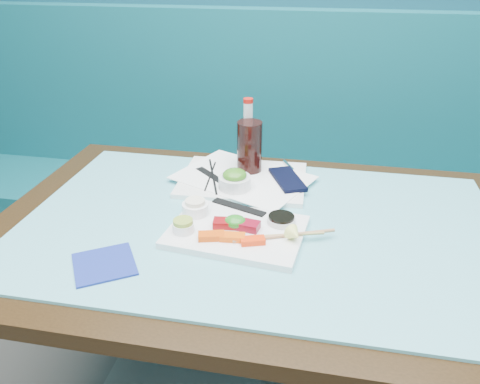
% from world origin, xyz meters
% --- Properties ---
extents(booth_bench, '(3.00, 0.56, 1.17)m').
position_xyz_m(booth_bench, '(0.00, 2.29, 0.37)').
color(booth_bench, '#0E555D').
rests_on(booth_bench, ground).
extents(dining_table, '(1.40, 0.90, 0.75)m').
position_xyz_m(dining_table, '(0.00, 1.45, 0.67)').
color(dining_table, black).
rests_on(dining_table, ground).
extents(glass_top, '(1.22, 0.76, 0.01)m').
position_xyz_m(glass_top, '(0.00, 1.45, 0.75)').
color(glass_top, '#62B9C5').
rests_on(glass_top, dining_table).
extents(sashimi_plate, '(0.35, 0.27, 0.02)m').
position_xyz_m(sashimi_plate, '(-0.05, 1.38, 0.77)').
color(sashimi_plate, white).
rests_on(sashimi_plate, glass_top).
extents(salmon_left, '(0.07, 0.05, 0.02)m').
position_xyz_m(salmon_left, '(-0.10, 1.33, 0.78)').
color(salmon_left, '#E54B09').
rests_on(salmon_left, sashimi_plate).
extents(salmon_mid, '(0.06, 0.03, 0.01)m').
position_xyz_m(salmon_mid, '(-0.05, 1.33, 0.78)').
color(salmon_mid, '#FF580A').
rests_on(salmon_mid, sashimi_plate).
extents(salmon_right, '(0.06, 0.04, 0.01)m').
position_xyz_m(salmon_right, '(0.00, 1.33, 0.78)').
color(salmon_right, '#FF350A').
rests_on(salmon_right, sashimi_plate).
extents(tuna_left, '(0.06, 0.04, 0.02)m').
position_xyz_m(tuna_left, '(-0.08, 1.39, 0.78)').
color(tuna_left, maroon).
rests_on(tuna_left, sashimi_plate).
extents(tuna_right, '(0.07, 0.05, 0.02)m').
position_xyz_m(tuna_right, '(-0.02, 1.39, 0.78)').
color(tuna_right, maroon).
rests_on(tuna_right, sashimi_plate).
extents(seaweed_garnish, '(0.07, 0.06, 0.03)m').
position_xyz_m(seaweed_garnish, '(-0.05, 1.39, 0.79)').
color(seaweed_garnish, '#227D1D').
rests_on(seaweed_garnish, sashimi_plate).
extents(ramekin_wasabi, '(0.06, 0.06, 0.02)m').
position_xyz_m(ramekin_wasabi, '(-0.17, 1.35, 0.79)').
color(ramekin_wasabi, white).
rests_on(ramekin_wasabi, sashimi_plate).
extents(wasabi_fill, '(0.05, 0.05, 0.01)m').
position_xyz_m(wasabi_fill, '(-0.17, 1.35, 0.80)').
color(wasabi_fill, '#8BA635').
rests_on(wasabi_fill, ramekin_wasabi).
extents(ramekin_ginger, '(0.08, 0.08, 0.03)m').
position_xyz_m(ramekin_ginger, '(-0.17, 1.44, 0.79)').
color(ramekin_ginger, white).
rests_on(ramekin_ginger, sashimi_plate).
extents(ginger_fill, '(0.06, 0.06, 0.01)m').
position_xyz_m(ginger_fill, '(-0.17, 1.44, 0.81)').
color(ginger_fill, '#F8EACB').
rests_on(ginger_fill, ramekin_ginger).
extents(soy_dish, '(0.08, 0.08, 0.01)m').
position_xyz_m(soy_dish, '(0.06, 1.43, 0.78)').
color(soy_dish, silver).
rests_on(soy_dish, sashimi_plate).
extents(soy_fill, '(0.08, 0.08, 0.01)m').
position_xyz_m(soy_fill, '(0.06, 1.43, 0.79)').
color(soy_fill, black).
rests_on(soy_fill, soy_dish).
extents(lemon_wedge, '(0.05, 0.05, 0.04)m').
position_xyz_m(lemon_wedge, '(0.10, 1.35, 0.79)').
color(lemon_wedge, '#FFFE78').
rests_on(lemon_wedge, sashimi_plate).
extents(chopstick_sleeve, '(0.15, 0.08, 0.00)m').
position_xyz_m(chopstick_sleeve, '(-0.06, 1.49, 0.78)').
color(chopstick_sleeve, black).
rests_on(chopstick_sleeve, sashimi_plate).
extents(wooden_chopstick_a, '(0.21, 0.07, 0.01)m').
position_xyz_m(wooden_chopstick_a, '(0.06, 1.37, 0.78)').
color(wooden_chopstick_a, tan).
rests_on(wooden_chopstick_a, sashimi_plate).
extents(wooden_chopstick_b, '(0.24, 0.10, 0.01)m').
position_xyz_m(wooden_chopstick_b, '(0.07, 1.37, 0.78)').
color(wooden_chopstick_b, '#A9764F').
rests_on(wooden_chopstick_b, sashimi_plate).
extents(serving_tray, '(0.38, 0.29, 0.01)m').
position_xyz_m(serving_tray, '(-0.08, 1.68, 0.77)').
color(serving_tray, white).
rests_on(serving_tray, glass_top).
extents(paper_placemat, '(0.45, 0.40, 0.00)m').
position_xyz_m(paper_placemat, '(-0.08, 1.68, 0.77)').
color(paper_placemat, white).
rests_on(paper_placemat, serving_tray).
extents(seaweed_bowl, '(0.11, 0.11, 0.04)m').
position_xyz_m(seaweed_bowl, '(-0.09, 1.60, 0.79)').
color(seaweed_bowl, silver).
rests_on(seaweed_bowl, serving_tray).
extents(seaweed_salad, '(0.07, 0.07, 0.03)m').
position_xyz_m(seaweed_salad, '(-0.09, 1.60, 0.81)').
color(seaweed_salad, '#387A1C').
rests_on(seaweed_salad, seaweed_bowl).
extents(cola_glass, '(0.09, 0.09, 0.16)m').
position_xyz_m(cola_glass, '(-0.07, 1.73, 0.85)').
color(cola_glass, black).
rests_on(cola_glass, serving_tray).
extents(navy_pouch, '(0.13, 0.17, 0.01)m').
position_xyz_m(navy_pouch, '(0.05, 1.68, 0.78)').
color(navy_pouch, black).
rests_on(navy_pouch, serving_tray).
extents(fork, '(0.05, 0.07, 0.01)m').
position_xyz_m(fork, '(0.04, 1.78, 0.78)').
color(fork, silver).
rests_on(fork, serving_tray).
extents(black_chopstick_a, '(0.02, 0.20, 0.01)m').
position_xyz_m(black_chopstick_a, '(-0.18, 1.67, 0.77)').
color(black_chopstick_a, black).
rests_on(black_chopstick_a, serving_tray).
extents(black_chopstick_b, '(0.08, 0.23, 0.01)m').
position_xyz_m(black_chopstick_b, '(-0.18, 1.67, 0.78)').
color(black_chopstick_b, black).
rests_on(black_chopstick_b, serving_tray).
extents(tray_sleeve, '(0.12, 0.12, 0.00)m').
position_xyz_m(tray_sleeve, '(-0.18, 1.67, 0.77)').
color(tray_sleeve, black).
rests_on(tray_sleeve, serving_tray).
extents(cola_bottle_body, '(0.07, 0.07, 0.16)m').
position_xyz_m(cola_bottle_body, '(-0.09, 1.79, 0.84)').
color(cola_bottle_body, black).
rests_on(cola_bottle_body, glass_top).
extents(cola_bottle_neck, '(0.03, 0.03, 0.06)m').
position_xyz_m(cola_bottle_neck, '(-0.09, 1.79, 0.94)').
color(cola_bottle_neck, silver).
rests_on(cola_bottle_neck, cola_bottle_body).
extents(cola_bottle_cap, '(0.04, 0.04, 0.01)m').
position_xyz_m(cola_bottle_cap, '(-0.09, 1.79, 0.98)').
color(cola_bottle_cap, red).
rests_on(cola_bottle_cap, cola_bottle_neck).
extents(blue_napkin, '(0.18, 0.18, 0.01)m').
position_xyz_m(blue_napkin, '(-0.31, 1.20, 0.76)').
color(blue_napkin, navy).
rests_on(blue_napkin, glass_top).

